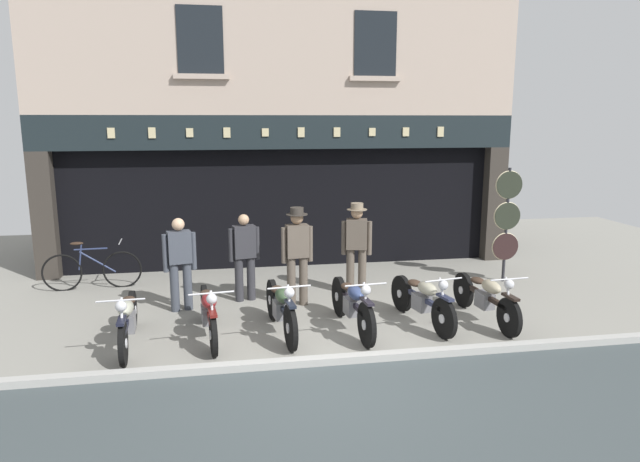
{
  "coord_description": "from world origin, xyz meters",
  "views": [
    {
      "loc": [
        -1.29,
        -6.91,
        3.22
      ],
      "look_at": [
        0.39,
        2.81,
        1.27
      ],
      "focal_mm": 31.87,
      "sensor_mm": 36.0,
      "label": 1
    }
  ],
  "objects_px": {
    "motorcycle_right": "(486,297)",
    "advert_board_far": "(119,186)",
    "advert_board_near": "(175,183)",
    "leaning_bicycle": "(92,269)",
    "salesman_right": "(297,251)",
    "motorcycle_center": "(352,304)",
    "assistant_far_right": "(357,243)",
    "motorcycle_left": "(209,311)",
    "tyre_sign_pole": "(507,217)",
    "motorcycle_center_left": "(281,307)",
    "motorcycle_far_left": "(128,319)",
    "salesman_left": "(180,260)",
    "motorcycle_center_right": "(423,299)",
    "shopkeeper_center": "(244,254)"
  },
  "relations": [
    {
      "from": "motorcycle_right",
      "to": "advert_board_far",
      "type": "distance_m",
      "value": 7.63
    },
    {
      "from": "advert_board_near",
      "to": "leaning_bicycle",
      "type": "height_order",
      "value": "advert_board_near"
    },
    {
      "from": "advert_board_far",
      "to": "salesman_right",
      "type": "bearing_deg",
      "value": -40.04
    },
    {
      "from": "motorcycle_center",
      "to": "leaning_bicycle",
      "type": "distance_m",
      "value": 5.35
    },
    {
      "from": "assistant_far_right",
      "to": "advert_board_far",
      "type": "distance_m",
      "value": 5.18
    },
    {
      "from": "motorcycle_left",
      "to": "advert_board_near",
      "type": "height_order",
      "value": "advert_board_near"
    },
    {
      "from": "tyre_sign_pole",
      "to": "motorcycle_center_left",
      "type": "bearing_deg",
      "value": -155.98
    },
    {
      "from": "motorcycle_left",
      "to": "advert_board_far",
      "type": "distance_m",
      "value": 4.74
    },
    {
      "from": "motorcycle_center",
      "to": "assistant_far_right",
      "type": "xyz_separation_m",
      "value": [
        0.49,
        1.82,
        0.54
      ]
    },
    {
      "from": "motorcycle_left",
      "to": "motorcycle_far_left",
      "type": "bearing_deg",
      "value": -0.11
    },
    {
      "from": "motorcycle_far_left",
      "to": "salesman_left",
      "type": "height_order",
      "value": "salesman_left"
    },
    {
      "from": "motorcycle_center_right",
      "to": "motorcycle_right",
      "type": "relative_size",
      "value": 0.94
    },
    {
      "from": "motorcycle_right",
      "to": "advert_board_near",
      "type": "bearing_deg",
      "value": -43.01
    },
    {
      "from": "motorcycle_far_left",
      "to": "salesman_right",
      "type": "distance_m",
      "value": 3.05
    },
    {
      "from": "salesman_left",
      "to": "salesman_right",
      "type": "distance_m",
      "value": 1.99
    },
    {
      "from": "tyre_sign_pole",
      "to": "advert_board_near",
      "type": "height_order",
      "value": "advert_board_near"
    },
    {
      "from": "motorcycle_center_right",
      "to": "advert_board_near",
      "type": "bearing_deg",
      "value": -55.84
    },
    {
      "from": "motorcycle_center_left",
      "to": "motorcycle_right",
      "type": "height_order",
      "value": "motorcycle_center_left"
    },
    {
      "from": "motorcycle_far_left",
      "to": "assistant_far_right",
      "type": "relative_size",
      "value": 1.15
    },
    {
      "from": "motorcycle_right",
      "to": "tyre_sign_pole",
      "type": "xyz_separation_m",
      "value": [
        1.41,
        2.1,
        0.9
      ]
    },
    {
      "from": "salesman_left",
      "to": "salesman_right",
      "type": "xyz_separation_m",
      "value": [
        1.99,
        -0.07,
        0.09
      ]
    },
    {
      "from": "motorcycle_center_right",
      "to": "assistant_far_right",
      "type": "distance_m",
      "value": 1.94
    },
    {
      "from": "advert_board_far",
      "to": "leaning_bicycle",
      "type": "distance_m",
      "value": 1.92
    },
    {
      "from": "motorcycle_right",
      "to": "tyre_sign_pole",
      "type": "relative_size",
      "value": 0.89
    },
    {
      "from": "salesman_right",
      "to": "motorcycle_center_left",
      "type": "bearing_deg",
      "value": 65.03
    },
    {
      "from": "motorcycle_center_right",
      "to": "salesman_right",
      "type": "distance_m",
      "value": 2.3
    },
    {
      "from": "salesman_left",
      "to": "motorcycle_center",
      "type": "bearing_deg",
      "value": 138.54
    },
    {
      "from": "motorcycle_left",
      "to": "salesman_left",
      "type": "xyz_separation_m",
      "value": [
        -0.48,
        1.36,
        0.47
      ]
    },
    {
      "from": "salesman_left",
      "to": "advert_board_far",
      "type": "height_order",
      "value": "advert_board_far"
    },
    {
      "from": "motorcycle_left",
      "to": "assistant_far_right",
      "type": "height_order",
      "value": "assistant_far_right"
    },
    {
      "from": "salesman_left",
      "to": "advert_board_near",
      "type": "bearing_deg",
      "value": -98.5
    },
    {
      "from": "motorcycle_center_left",
      "to": "motorcycle_right",
      "type": "bearing_deg",
      "value": 174.0
    },
    {
      "from": "salesman_right",
      "to": "motorcycle_right",
      "type": "bearing_deg",
      "value": 148.18
    },
    {
      "from": "motorcycle_far_left",
      "to": "motorcycle_center",
      "type": "bearing_deg",
      "value": 177.8
    },
    {
      "from": "motorcycle_center",
      "to": "shopkeeper_center",
      "type": "bearing_deg",
      "value": -53.63
    },
    {
      "from": "salesman_left",
      "to": "tyre_sign_pole",
      "type": "relative_size",
      "value": 0.7
    },
    {
      "from": "motorcycle_center",
      "to": "motorcycle_center_right",
      "type": "relative_size",
      "value": 1.06
    },
    {
      "from": "motorcycle_center_left",
      "to": "tyre_sign_pole",
      "type": "relative_size",
      "value": 0.86
    },
    {
      "from": "assistant_far_right",
      "to": "tyre_sign_pole",
      "type": "distance_m",
      "value": 3.16
    },
    {
      "from": "salesman_right",
      "to": "advert_board_near",
      "type": "distance_m",
      "value": 3.71
    },
    {
      "from": "motorcycle_center",
      "to": "leaning_bicycle",
      "type": "relative_size",
      "value": 1.11
    },
    {
      "from": "shopkeeper_center",
      "to": "advert_board_near",
      "type": "relative_size",
      "value": 1.44
    },
    {
      "from": "assistant_far_right",
      "to": "advert_board_near",
      "type": "relative_size",
      "value": 1.57
    },
    {
      "from": "motorcycle_left",
      "to": "advert_board_far",
      "type": "relative_size",
      "value": 2.15
    },
    {
      "from": "motorcycle_center_right",
      "to": "salesman_left",
      "type": "height_order",
      "value": "salesman_left"
    },
    {
      "from": "motorcycle_right",
      "to": "advert_board_near",
      "type": "relative_size",
      "value": 1.86
    },
    {
      "from": "motorcycle_left",
      "to": "leaning_bicycle",
      "type": "bearing_deg",
      "value": -58.65
    },
    {
      "from": "motorcycle_far_left",
      "to": "advert_board_far",
      "type": "bearing_deg",
      "value": -83.47
    },
    {
      "from": "shopkeeper_center",
      "to": "salesman_right",
      "type": "distance_m",
      "value": 1.0
    },
    {
      "from": "motorcycle_center_right",
      "to": "motorcycle_far_left",
      "type": "bearing_deg",
      "value": -8.79
    }
  ]
}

